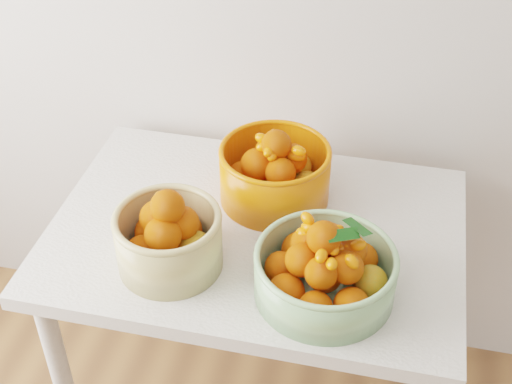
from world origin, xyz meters
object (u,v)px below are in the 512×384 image
table (256,256)px  bowl_cream (169,237)px  bowl_green (325,270)px  bowl_orange (275,172)px

table → bowl_cream: (-0.16, -0.16, 0.18)m
bowl_cream → bowl_green: (0.36, -0.01, -0.01)m
table → bowl_green: size_ratio=2.62×
table → bowl_cream: bearing=-135.2°
bowl_cream → bowl_orange: bearing=57.8°
bowl_orange → table: bearing=-98.3°
bowl_green → bowl_orange: size_ratio=1.03×
table → bowl_green: (0.19, -0.18, 0.16)m
bowl_cream → bowl_green: bowl_cream is taller
bowl_green → bowl_cream: bearing=178.0°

